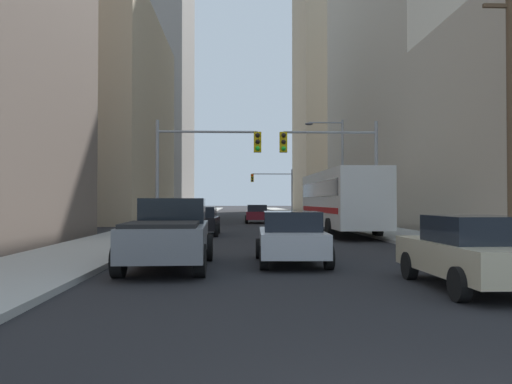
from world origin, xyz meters
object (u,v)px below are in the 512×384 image
object	(u,v)px
sedan_beige	(473,252)
sedan_black	(201,221)
traffic_signal_near_left	(204,157)
sedan_maroon	(257,214)
pickup_truck_grey	(170,233)
sedan_silver	(291,237)
traffic_signal_near_right	(334,157)
city_bus	(340,199)
traffic_signal_far_right	(274,184)

from	to	relation	value
sedan_beige	sedan_black	world-z (taller)	same
sedan_black	traffic_signal_near_left	distance (m)	3.52
traffic_signal_near_left	sedan_maroon	bearing A→B (deg)	78.28
pickup_truck_grey	sedan_silver	distance (m)	3.50
traffic_signal_near_right	sedan_silver	bearing A→B (deg)	-106.56
city_bus	sedan_beige	xyz separation A→B (m)	(-0.81, -17.62, -1.16)
sedan_beige	sedan_black	xyz separation A→B (m)	(-6.79, 17.14, 0.00)
city_bus	sedan_black	distance (m)	7.71
traffic_signal_near_left	traffic_signal_far_right	distance (m)	41.37
sedan_maroon	traffic_signal_far_right	distance (m)	24.92
sedan_black	traffic_signal_near_left	world-z (taller)	traffic_signal_near_left
sedan_black	traffic_signal_near_left	xyz separation A→B (m)	(0.22, -1.07, 3.35)
sedan_beige	traffic_signal_far_right	size ratio (longest dim) A/B	0.71
city_bus	pickup_truck_grey	size ratio (longest dim) A/B	2.11
pickup_truck_grey	traffic_signal_far_right	world-z (taller)	traffic_signal_far_right
pickup_truck_grey	sedan_silver	xyz separation A→B (m)	(3.42, 0.71, -0.16)
city_bus	sedan_black	size ratio (longest dim) A/B	2.72
traffic_signal_near_right	city_bus	bearing A→B (deg)	67.17
sedan_beige	sedan_silver	bearing A→B (deg)	126.56
city_bus	sedan_silver	xyz separation A→B (m)	(-4.11, -13.18, -1.16)
sedan_beige	sedan_maroon	bearing A→B (deg)	95.60
sedan_beige	traffic_signal_far_right	world-z (taller)	traffic_signal_far_right
sedan_beige	traffic_signal_near_right	world-z (taller)	traffic_signal_near_right
sedan_beige	sedan_black	size ratio (longest dim) A/B	1.00
city_bus	sedan_black	world-z (taller)	city_bus
traffic_signal_near_left	sedan_black	bearing A→B (deg)	101.53
pickup_truck_grey	sedan_beige	distance (m)	7.68
traffic_signal_far_right	city_bus	bearing A→B (deg)	-88.81
sedan_black	city_bus	bearing A→B (deg)	3.56
city_bus	sedan_black	bearing A→B (deg)	-176.44
city_bus	sedan_maroon	world-z (taller)	city_bus
sedan_black	sedan_maroon	world-z (taller)	same
sedan_black	sedan_maroon	distance (m)	15.71
sedan_maroon	sedan_beige	bearing A→B (deg)	-84.40
sedan_maroon	traffic_signal_near_left	distance (m)	17.03
sedan_beige	city_bus	bearing A→B (deg)	87.35
sedan_beige	sedan_maroon	size ratio (longest dim) A/B	1.00
sedan_beige	traffic_signal_far_right	distance (m)	57.02
sedan_maroon	traffic_signal_near_left	size ratio (longest dim) A/B	0.70
traffic_signal_near_left	city_bus	bearing A→B (deg)	11.77
city_bus	sedan_beige	bearing A→B (deg)	-92.65
city_bus	traffic_signal_near_left	bearing A→B (deg)	-168.23
sedan_beige	traffic_signal_near_right	size ratio (longest dim) A/B	0.71
sedan_silver	traffic_signal_near_left	xyz separation A→B (m)	(-3.28, 11.64, 3.35)
pickup_truck_grey	sedan_maroon	xyz separation A→B (m)	(3.53, 28.70, -0.16)
pickup_truck_grey	traffic_signal_far_right	size ratio (longest dim) A/B	0.91
city_bus	traffic_signal_near_right	bearing A→B (deg)	-112.83
sedan_black	traffic_signal_near_right	bearing A→B (deg)	-8.71
sedan_beige	traffic_signal_near_left	xyz separation A→B (m)	(-6.57, 16.08, 3.35)
sedan_beige	traffic_signal_near_left	distance (m)	17.69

